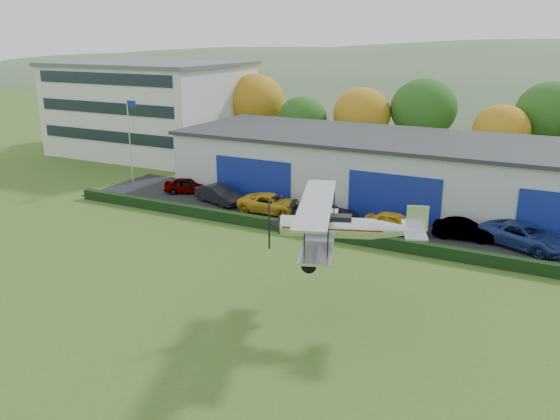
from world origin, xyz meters
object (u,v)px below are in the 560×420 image
at_px(office_block, 152,108).
at_px(car_5, 464,230).
at_px(car_0, 187,185).
at_px(car_3, 326,213).
at_px(car_1, 219,194).
at_px(car_6, 524,236).
at_px(car_2, 272,204).
at_px(biplane, 339,225).
at_px(flagpole, 130,133).
at_px(hangar, 415,170).
at_px(car_4, 395,223).

relative_size(office_block, car_5, 5.04).
xyz_separation_m(car_0, car_3, (14.03, -2.10, 0.08)).
distance_m(car_1, car_6, 23.36).
height_order(car_2, biplane, biplane).
xyz_separation_m(flagpole, car_5, (30.35, -1.73, -4.06)).
distance_m(office_block, car_1, 24.55).
bearing_deg(car_0, flagpole, 60.28).
bearing_deg(office_block, car_2, -32.60).
height_order(hangar, biplane, biplane).
relative_size(car_2, biplane, 0.62).
bearing_deg(car_0, car_5, -117.25).
distance_m(car_0, car_3, 14.19).
bearing_deg(car_3, car_5, -101.09).
distance_m(hangar, office_block, 33.84).
distance_m(car_3, car_5, 9.81).
bearing_deg(car_2, car_6, -90.04).
height_order(office_block, car_4, office_block).
height_order(car_1, car_2, car_1).
bearing_deg(car_6, car_1, 113.98).
height_order(office_block, car_1, office_block).
bearing_deg(car_5, car_6, -92.74).
bearing_deg(biplane, car_0, 123.34).
bearing_deg(car_0, car_4, -120.32).
bearing_deg(car_4, car_1, 88.52).
bearing_deg(car_6, biplane, 175.94).
xyz_separation_m(car_1, car_2, (5.12, -0.33, -0.01)).
height_order(car_0, car_1, car_1).
bearing_deg(flagpole, car_1, -10.64).
height_order(office_block, flagpole, office_block).
height_order(flagpole, car_3, flagpole).
relative_size(hangar, car_5, 9.94).
relative_size(car_2, car_5, 1.29).
height_order(car_0, biplane, biplane).
bearing_deg(hangar, car_1, -150.41).
relative_size(flagpole, car_0, 2.05).
bearing_deg(car_3, hangar, -43.05).
distance_m(flagpole, car_4, 26.24).
relative_size(car_2, car_4, 1.25).
distance_m(office_block, flagpole, 15.33).
bearing_deg(car_5, car_3, 91.32).
relative_size(car_3, car_5, 1.26).
bearing_deg(flagpole, car_5, -3.27).
bearing_deg(biplane, flagpole, 129.76).
height_order(car_6, biplane, biplane).
xyz_separation_m(car_0, car_2, (9.35, -1.76, 0.07)).
bearing_deg(hangar, car_5, -54.67).
xyz_separation_m(flagpole, biplane, (26.81, -15.97, -0.07)).
bearing_deg(car_4, car_3, 92.09).
bearing_deg(flagpole, biplane, -30.79).
relative_size(flagpole, car_1, 1.77).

